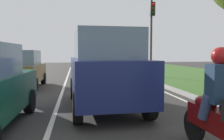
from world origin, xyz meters
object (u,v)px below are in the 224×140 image
object	(u,v)px
car_hatchback_far	(22,69)
traffic_light_near_right	(152,25)
car_suv_ahead	(104,69)
motorcycle	(220,123)
rider_person	(220,83)

from	to	relation	value
car_hatchback_far	traffic_light_near_right	world-z (taller)	traffic_light_near_right
car_hatchback_far	traffic_light_near_right	distance (m)	8.96
car_suv_ahead	motorcycle	distance (m)	3.98
car_hatchback_far	rider_person	distance (m)	9.54
car_suv_ahead	rider_person	distance (m)	3.89
car_hatchback_far	traffic_light_near_right	size ratio (longest dim) A/B	0.70
motorcycle	rider_person	bearing A→B (deg)	91.51
rider_person	motorcycle	bearing A→B (deg)	-88.49
rider_person	traffic_light_near_right	xyz separation A→B (m)	(2.94, 12.14, 2.39)
car_suv_ahead	rider_person	bearing A→B (deg)	-71.91
motorcycle	traffic_light_near_right	bearing A→B (deg)	74.95
car_suv_ahead	motorcycle	world-z (taller)	car_suv_ahead
car_hatchback_far	motorcycle	size ratio (longest dim) A/B	1.96
motorcycle	rider_person	size ratio (longest dim) A/B	1.63
car_suv_ahead	car_hatchback_far	world-z (taller)	car_suv_ahead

